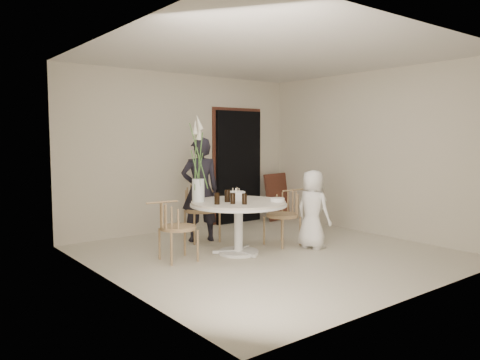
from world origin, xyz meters
TOP-DOWN VIEW (x-y plane):
  - ground at (0.00, 0.00)m, footprint 4.50×4.50m
  - room_shell at (0.00, 0.00)m, footprint 4.50×4.50m
  - doorway at (1.15, 2.19)m, footprint 1.00×0.10m
  - door_trim at (1.15, 2.23)m, footprint 1.12×0.03m
  - table at (-0.35, 0.25)m, footprint 1.33×1.33m
  - picture_frame at (1.95, 1.95)m, footprint 0.71×0.33m
  - chair_far at (-0.28, 1.36)m, footprint 0.56×0.59m
  - chair_right at (0.61, 0.27)m, footprint 0.52×0.48m
  - chair_left at (-1.31, 0.45)m, footprint 0.51×0.47m
  - girl at (-0.33, 1.25)m, footprint 0.69×0.57m
  - boy at (0.69, -0.16)m, footprint 0.41×0.58m
  - birthday_cake at (-0.31, 0.36)m, footprint 0.26×0.26m
  - cola_tumbler_a at (-0.56, 0.10)m, footprint 0.09×0.09m
  - cola_tumbler_b at (-0.46, -0.03)m, footprint 0.07×0.07m
  - cola_tumbler_c at (-0.75, 0.19)m, footprint 0.09×0.09m
  - cola_tumbler_d at (-0.51, 0.29)m, footprint 0.10×0.10m
  - plate_stack at (0.06, -0.09)m, footprint 0.21×0.21m
  - flower_vase at (-0.81, 0.56)m, footprint 0.17×0.17m

SIDE VIEW (x-z plane):
  - ground at x=0.00m, z-range 0.00..0.00m
  - picture_frame at x=1.95m, z-range 0.00..0.90m
  - chair_left at x=-1.31m, z-range 0.12..0.92m
  - chair_right at x=0.61m, z-range 0.12..0.95m
  - boy at x=0.69m, z-range 0.00..1.14m
  - chair_far at x=-0.28m, z-range 0.13..1.03m
  - table at x=-0.35m, z-range 0.25..0.98m
  - plate_stack at x=0.06m, z-range 0.73..0.78m
  - birthday_cake at x=-0.31m, z-range 0.71..0.88m
  - cola_tumbler_b at x=-0.46m, z-range 0.73..0.87m
  - cola_tumbler_a at x=-0.56m, z-range 0.73..0.87m
  - girl at x=-0.33m, z-range 0.00..1.61m
  - cola_tumbler_c at x=-0.75m, z-range 0.73..0.88m
  - cola_tumbler_d at x=-0.51m, z-range 0.73..0.90m
  - doorway at x=1.15m, z-range 0.00..2.10m
  - door_trim at x=1.15m, z-range 0.00..2.22m
  - flower_vase at x=-0.81m, z-range 0.56..1.74m
  - room_shell at x=0.00m, z-range -0.63..3.87m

